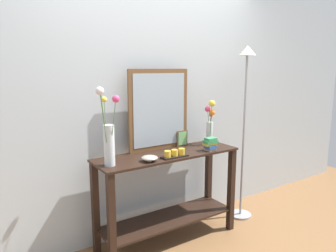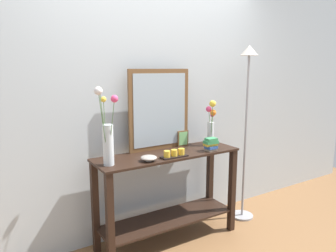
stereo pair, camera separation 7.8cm
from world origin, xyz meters
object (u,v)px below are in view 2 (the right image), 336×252
at_px(picture_frame_small, 183,138).
at_px(candle_tray, 174,154).
at_px(mirror_leaning, 160,110).
at_px(decorative_bowl, 149,158).
at_px(book_stack, 211,144).
at_px(floor_lamp, 247,105).
at_px(vase_right, 211,123).
at_px(console_table, 168,188).
at_px(tall_vase_left, 108,136).

bearing_deg(picture_frame_small, candle_tray, -135.19).
height_order(mirror_leaning, decorative_bowl, mirror_leaning).
bearing_deg(candle_tray, book_stack, 0.73).
relative_size(candle_tray, floor_lamp, 0.13).
distance_m(mirror_leaning, picture_frame_small, 0.39).
relative_size(vase_right, candle_tray, 1.89).
bearing_deg(decorative_bowl, picture_frame_small, 27.11).
height_order(mirror_leaning, vase_right, mirror_leaning).
distance_m(console_table, mirror_leaning, 0.73).
relative_size(tall_vase_left, vase_right, 1.37).
height_order(mirror_leaning, tall_vase_left, mirror_leaning).
distance_m(picture_frame_small, decorative_bowl, 0.60).
height_order(tall_vase_left, picture_frame_small, tall_vase_left).
distance_m(candle_tray, picture_frame_small, 0.41).
height_order(console_table, mirror_leaning, mirror_leaning).
bearing_deg(tall_vase_left, book_stack, -4.12).
xyz_separation_m(tall_vase_left, vase_right, (1.12, 0.10, -0.02)).
distance_m(console_table, candle_tray, 0.39).
height_order(vase_right, book_stack, vase_right).
xyz_separation_m(candle_tray, decorative_bowl, (-0.24, 0.02, -0.00)).
distance_m(book_stack, floor_lamp, 0.65).
bearing_deg(picture_frame_small, decorative_bowl, -152.89).
bearing_deg(book_stack, console_table, 161.50).
distance_m(candle_tray, book_stack, 0.41).
bearing_deg(floor_lamp, decorative_bowl, -175.38).
xyz_separation_m(vase_right, floor_lamp, (0.42, -0.06, 0.17)).
relative_size(candle_tray, book_stack, 1.86).
height_order(vase_right, floor_lamp, floor_lamp).
xyz_separation_m(vase_right, candle_tray, (-0.54, -0.17, -0.19)).
xyz_separation_m(vase_right, book_stack, (-0.13, -0.17, -0.16)).
bearing_deg(mirror_leaning, picture_frame_small, -6.05).
relative_size(mirror_leaning, decorative_bowl, 5.40).
bearing_deg(decorative_bowl, candle_tray, -3.60).
bearing_deg(vase_right, candle_tray, -162.48).
bearing_deg(tall_vase_left, vase_right, 4.91).
bearing_deg(candle_tray, mirror_leaning, 82.92).
relative_size(mirror_leaning, candle_tray, 3.09).
distance_m(picture_frame_small, book_stack, 0.31).
relative_size(mirror_leaning, tall_vase_left, 1.20).
relative_size(candle_tray, picture_frame_small, 1.58).
xyz_separation_m(vase_right, picture_frame_small, (-0.26, 0.12, -0.15)).
xyz_separation_m(mirror_leaning, tall_vase_left, (-0.61, -0.24, -0.14)).
height_order(decorative_bowl, floor_lamp, floor_lamp).
bearing_deg(floor_lamp, console_table, 178.63).
xyz_separation_m(mirror_leaning, candle_tray, (-0.04, -0.31, -0.35)).
bearing_deg(book_stack, vase_right, 51.29).
bearing_deg(mirror_leaning, tall_vase_left, -158.68).
xyz_separation_m(candle_tray, floor_lamp, (0.97, 0.11, 0.36)).
height_order(console_table, picture_frame_small, picture_frame_small).
distance_m(vase_right, book_stack, 0.27).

